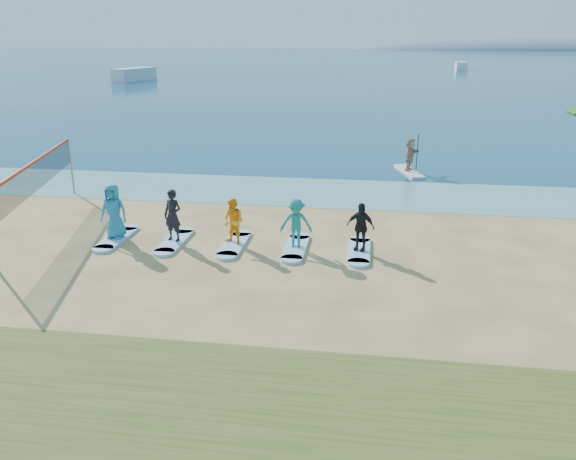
# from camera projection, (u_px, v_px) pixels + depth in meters

# --- Properties ---
(ground) EXTENTS (600.00, 600.00, 0.00)m
(ground) POSITION_uv_depth(u_px,v_px,m) (252.00, 289.00, 15.72)
(ground) COLOR tan
(ground) RESTS_ON ground
(shallow_water) EXTENTS (600.00, 600.00, 0.00)m
(shallow_water) POSITION_uv_depth(u_px,v_px,m) (299.00, 191.00, 25.53)
(shallow_water) COLOR teal
(shallow_water) RESTS_ON ground
(ocean) EXTENTS (600.00, 600.00, 0.00)m
(ocean) POSITION_uv_depth(u_px,v_px,m) (363.00, 60.00, 165.26)
(ocean) COLOR navy
(ocean) RESTS_ON ground
(island_ridge) EXTENTS (220.00, 56.00, 18.00)m
(island_ridge) POSITION_uv_depth(u_px,v_px,m) (558.00, 50.00, 283.06)
(island_ridge) COLOR slate
(island_ridge) RESTS_ON ground
(volleyball_net) EXTENTS (2.34, 8.80, 2.50)m
(volleyball_net) POSITION_uv_depth(u_px,v_px,m) (37.00, 175.00, 20.39)
(volleyball_net) COLOR gray
(volleyball_net) RESTS_ON ground
(paddleboard) EXTENTS (1.46, 3.08, 0.12)m
(paddleboard) POSITION_uv_depth(u_px,v_px,m) (409.00, 171.00, 29.05)
(paddleboard) COLOR silver
(paddleboard) RESTS_ON ground
(paddleboarder) EXTENTS (1.04, 1.61, 1.66)m
(paddleboarder) POSITION_uv_depth(u_px,v_px,m) (410.00, 154.00, 28.76)
(paddleboarder) COLOR tan
(paddleboarder) RESTS_ON paddleboard
(boat_offshore_a) EXTENTS (4.46, 8.65, 1.92)m
(boat_offshore_a) POSITION_uv_depth(u_px,v_px,m) (135.00, 81.00, 88.18)
(boat_offshore_a) COLOR silver
(boat_offshore_a) RESTS_ON ground
(boat_offshore_b) EXTENTS (2.44, 5.35, 1.57)m
(boat_offshore_b) POSITION_uv_depth(u_px,v_px,m) (461.00, 70.00, 116.38)
(boat_offshore_b) COLOR silver
(boat_offshore_b) RESTS_ON ground
(surfboard_0) EXTENTS (0.70, 2.20, 0.09)m
(surfboard_0) POSITION_uv_depth(u_px,v_px,m) (117.00, 238.00, 19.52)
(surfboard_0) COLOR #9DCCF3
(surfboard_0) RESTS_ON ground
(student_0) EXTENTS (0.92, 0.60, 1.88)m
(student_0) POSITION_uv_depth(u_px,v_px,m) (114.00, 211.00, 19.19)
(student_0) COLOR teal
(student_0) RESTS_ON surfboard_0
(surfboard_1) EXTENTS (0.70, 2.20, 0.09)m
(surfboard_1) POSITION_uv_depth(u_px,v_px,m) (175.00, 241.00, 19.23)
(surfboard_1) COLOR #9DCCF3
(surfboard_1) RESTS_ON ground
(student_1) EXTENTS (0.74, 0.58, 1.77)m
(student_1) POSITION_uv_depth(u_px,v_px,m) (173.00, 215.00, 18.92)
(student_1) COLOR black
(student_1) RESTS_ON surfboard_1
(surfboard_2) EXTENTS (0.70, 2.20, 0.09)m
(surfboard_2) POSITION_uv_depth(u_px,v_px,m) (234.00, 244.00, 18.94)
(surfboard_2) COLOR #9DCCF3
(surfboard_2) RESTS_ON ground
(student_2) EXTENTS (0.93, 0.85, 1.55)m
(student_2) POSITION_uv_depth(u_px,v_px,m) (234.00, 221.00, 18.67)
(student_2) COLOR #FEA21A
(student_2) RESTS_ON surfboard_2
(surfboard_3) EXTENTS (0.70, 2.20, 0.09)m
(surfboard_3) POSITION_uv_depth(u_px,v_px,m) (296.00, 248.00, 18.65)
(surfboard_3) COLOR #9DCCF3
(surfboard_3) RESTS_ON ground
(student_3) EXTENTS (1.10, 0.70, 1.64)m
(student_3) POSITION_uv_depth(u_px,v_px,m) (296.00, 223.00, 18.37)
(student_3) COLOR teal
(student_3) RESTS_ON surfboard_3
(surfboard_4) EXTENTS (0.70, 2.20, 0.09)m
(surfboard_4) POSITION_uv_depth(u_px,v_px,m) (359.00, 251.00, 18.36)
(surfboard_4) COLOR #9DCCF3
(surfboard_4) RESTS_ON ground
(student_4) EXTENTS (1.01, 0.66, 1.59)m
(student_4) POSITION_uv_depth(u_px,v_px,m) (360.00, 227.00, 18.09)
(student_4) COLOR black
(student_4) RESTS_ON surfboard_4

